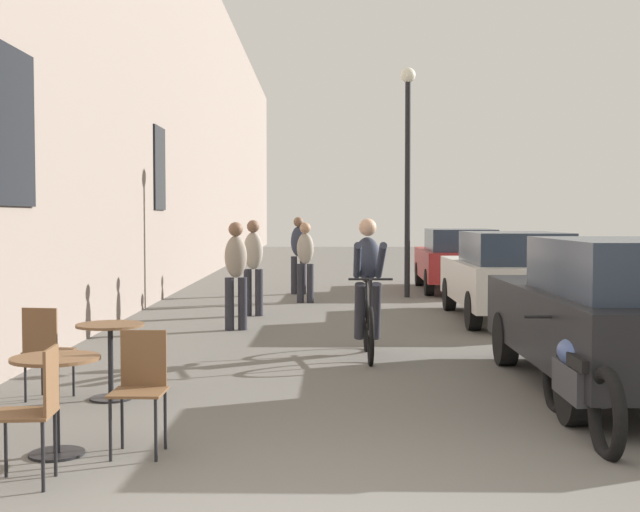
{
  "coord_description": "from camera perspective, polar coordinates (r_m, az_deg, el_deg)",
  "views": [
    {
      "loc": [
        0.11,
        -4.36,
        1.73
      ],
      "look_at": [
        0.19,
        13.82,
        0.88
      ],
      "focal_mm": 47.33,
      "sensor_mm": 36.0,
      "label": 1
    }
  ],
  "objects": [
    {
      "name": "pedestrian_furthest",
      "position": [
        18.81,
        -1.73,
        0.36
      ],
      "size": [
        0.35,
        0.25,
        1.73
      ],
      "color": "#26262D",
      "rests_on": "ground_plane"
    },
    {
      "name": "cafe_chair_mid_toward_street",
      "position": [
        8.35,
        -18.34,
        -5.83
      ],
      "size": [
        0.44,
        0.44,
        0.89
      ],
      "color": "black",
      "rests_on": "ground_plane"
    },
    {
      "name": "cyclist_on_bicycle",
      "position": [
        10.49,
        3.0,
        -2.37
      ],
      "size": [
        0.52,
        1.76,
        1.74
      ],
      "color": "black",
      "rests_on": "ground_plane"
    },
    {
      "name": "cafe_table_near",
      "position": [
        6.46,
        -17.69,
        -8.26
      ],
      "size": [
        0.64,
        0.64,
        0.72
      ],
      "color": "black",
      "rests_on": "ground_plane"
    },
    {
      "name": "parked_car_third",
      "position": [
        19.9,
        9.02,
        -0.18
      ],
      "size": [
        1.85,
        4.14,
        1.45
      ],
      "color": "maroon",
      "rests_on": "ground_plane"
    },
    {
      "name": "pedestrian_far",
      "position": [
        16.9,
        -1.27,
        -0.12
      ],
      "size": [
        0.37,
        0.28,
        1.62
      ],
      "color": "#26262D",
      "rests_on": "ground_plane"
    },
    {
      "name": "building_facade_left",
      "position": [
        18.9,
        -11.32,
        11.06
      ],
      "size": [
        0.54,
        68.0,
        9.01
      ],
      "color": "gray",
      "rests_on": "ground_plane"
    },
    {
      "name": "cafe_chair_near_toward_wall",
      "position": [
        5.82,
        -18.97,
        -9.53
      ],
      "size": [
        0.41,
        0.41,
        0.89
      ],
      "color": "black",
      "rests_on": "ground_plane"
    },
    {
      "name": "parked_motorcycle",
      "position": [
        7.19,
        16.86,
        -8.08
      ],
      "size": [
        0.62,
        2.15,
        0.92
      ],
      "color": "black",
      "rests_on": "ground_plane"
    },
    {
      "name": "pedestrian_mid",
      "position": [
        14.73,
        -4.8,
        -0.41
      ],
      "size": [
        0.36,
        0.27,
        1.67
      ],
      "color": "#26262D",
      "rests_on": "ground_plane"
    },
    {
      "name": "street_lamp",
      "position": [
        18.2,
        5.69,
        7.0
      ],
      "size": [
        0.32,
        0.32,
        4.9
      ],
      "color": "black",
      "rests_on": "ground_plane"
    },
    {
      "name": "parked_car_second",
      "position": [
        14.41,
        12.37,
        -1.22
      ],
      "size": [
        1.83,
        4.2,
        1.48
      ],
      "color": "beige",
      "rests_on": "ground_plane"
    },
    {
      "name": "cafe_table_mid",
      "position": [
        8.26,
        -14.25,
        -5.85
      ],
      "size": [
        0.64,
        0.64,
        0.72
      ],
      "color": "black",
      "rests_on": "ground_plane"
    },
    {
      "name": "cafe_chair_near_toward_street",
      "position": [
        6.38,
        -12.3,
        -8.36
      ],
      "size": [
        0.39,
        0.39,
        0.89
      ],
      "color": "black",
      "rests_on": "ground_plane"
    },
    {
      "name": "pedestrian_near",
      "position": [
        12.89,
        -5.98,
        -0.91
      ],
      "size": [
        0.38,
        0.3,
        1.65
      ],
      "color": "#26262D",
      "rests_on": "ground_plane"
    },
    {
      "name": "parked_car_nearest",
      "position": [
        8.77,
        19.38,
        -3.65
      ],
      "size": [
        1.88,
        4.32,
        1.52
      ],
      "color": "black",
      "rests_on": "ground_plane"
    }
  ]
}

